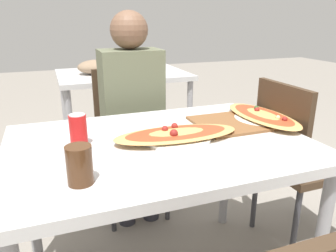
% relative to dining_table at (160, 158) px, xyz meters
% --- Properties ---
extents(dining_table, '(1.18, 0.84, 0.74)m').
position_rel_dining_table_xyz_m(dining_table, '(0.00, 0.00, 0.00)').
color(dining_table, silver).
rests_on(dining_table, ground_plane).
extents(chair_far_seated, '(0.40, 0.40, 0.91)m').
position_rel_dining_table_xyz_m(chair_far_seated, '(0.05, 0.75, -0.15)').
color(chair_far_seated, '#3F2D1E').
rests_on(chair_far_seated, ground_plane).
extents(chair_side_right, '(0.40, 0.40, 0.91)m').
position_rel_dining_table_xyz_m(chair_side_right, '(0.78, 0.09, -0.15)').
color(chair_side_right, '#3F2D1E').
rests_on(chair_side_right, ground_plane).
extents(person_seated, '(0.34, 0.25, 1.25)m').
position_rel_dining_table_xyz_m(person_seated, '(0.05, 0.64, 0.07)').
color(person_seated, '#2D2D38').
rests_on(person_seated, ground_plane).
extents(pizza_main, '(0.52, 0.28, 0.06)m').
position_rel_dining_table_xyz_m(pizza_main, '(0.07, -0.01, 0.10)').
color(pizza_main, white).
rests_on(pizza_main, dining_table).
extents(soda_can, '(0.07, 0.07, 0.12)m').
position_rel_dining_table_xyz_m(soda_can, '(-0.30, 0.06, 0.14)').
color(soda_can, red).
rests_on(soda_can, dining_table).
extents(drink_glass, '(0.08, 0.08, 0.12)m').
position_rel_dining_table_xyz_m(drink_glass, '(-0.33, -0.25, 0.14)').
color(drink_glass, '#4C2D19').
rests_on(drink_glass, dining_table).
extents(serving_tray, '(0.44, 0.30, 0.01)m').
position_rel_dining_table_xyz_m(serving_tray, '(0.44, 0.09, 0.08)').
color(serving_tray, brown).
rests_on(serving_tray, dining_table).
extents(pizza_second, '(0.26, 0.48, 0.05)m').
position_rel_dining_table_xyz_m(pizza_second, '(0.55, 0.09, 0.10)').
color(pizza_second, white).
rests_on(pizza_second, dining_table).
extents(background_table, '(1.10, 0.80, 0.86)m').
position_rel_dining_table_xyz_m(background_table, '(0.19, 1.69, 0.02)').
color(background_table, silver).
rests_on(background_table, ground_plane).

